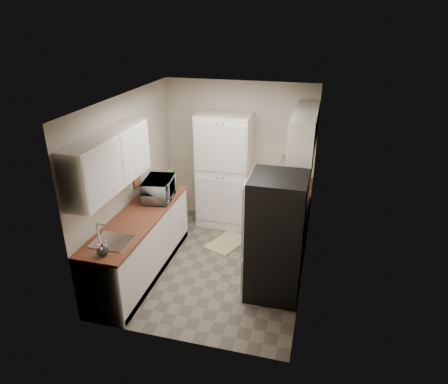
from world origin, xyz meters
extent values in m
plane|color=#665B4C|center=(0.00, 0.00, 0.00)|extent=(3.20, 3.20, 0.00)
cube|color=#BFAF9A|center=(0.00, 1.60, 1.25)|extent=(2.60, 0.04, 2.50)
cube|color=#BFAF9A|center=(0.00, -1.60, 1.25)|extent=(2.60, 0.04, 2.50)
cube|color=#BFAF9A|center=(-1.30, 0.00, 1.25)|extent=(0.04, 3.20, 2.50)
cube|color=#BFAF9A|center=(1.30, 0.00, 1.25)|extent=(0.04, 3.20, 2.50)
cube|color=silver|center=(0.00, 0.00, 2.50)|extent=(2.60, 3.20, 0.04)
cube|color=silver|center=(-1.13, -0.75, 1.83)|extent=(0.33, 1.60, 0.70)
cube|color=silver|center=(1.13, 0.82, 1.89)|extent=(0.33, 1.55, 0.58)
cube|color=#99999E|center=(1.07, 0.39, 1.52)|extent=(0.45, 0.76, 0.13)
cube|color=#B7B7BC|center=(-0.99, -1.15, 0.93)|extent=(0.45, 0.40, 0.02)
cube|color=brown|center=(-1.29, 0.20, 1.18)|extent=(0.02, 0.22, 0.22)
cube|color=silver|center=(-0.20, 1.32, 1.00)|extent=(0.90, 0.55, 2.00)
cube|color=silver|center=(-0.99, -0.43, 0.44)|extent=(0.60, 2.30, 0.88)
cube|color=brown|center=(-0.99, -0.43, 0.90)|extent=(0.63, 2.33, 0.04)
cube|color=silver|center=(0.99, 1.19, 0.44)|extent=(0.60, 0.80, 0.88)
cube|color=brown|center=(0.99, 1.19, 0.90)|extent=(0.63, 0.83, 0.04)
cube|color=#B7B7BC|center=(0.97, 0.39, 0.45)|extent=(0.64, 0.76, 0.90)
cube|color=black|center=(0.97, 0.39, 0.92)|extent=(0.66, 0.78, 0.03)
cube|color=black|center=(1.26, 0.39, 1.02)|extent=(0.06, 0.76, 0.22)
cube|color=tan|center=(0.60, 0.25, 0.55)|extent=(0.01, 0.16, 0.42)
cube|color=beige|center=(0.60, 0.49, 0.55)|extent=(0.01, 0.16, 0.42)
cube|color=#B7B7BC|center=(0.94, -0.41, 0.85)|extent=(0.70, 0.72, 1.70)
imported|color=#A3A3A8|center=(-0.91, 0.16, 1.08)|extent=(0.48, 0.64, 0.32)
cylinder|color=black|center=(-0.98, 0.36, 1.05)|extent=(0.07, 0.07, 0.26)
imported|color=silver|center=(-0.95, -1.43, 0.99)|extent=(0.15, 0.15, 0.14)
cube|color=#2F7B2C|center=(-0.87, 0.52, 1.08)|extent=(0.03, 0.26, 0.32)
cube|color=silver|center=(1.05, 1.21, 1.03)|extent=(0.35, 0.42, 0.22)
cube|color=tan|center=(0.03, 0.66, 0.01)|extent=(0.69, 0.83, 0.01)
camera|label=1|loc=(1.42, -4.89, 3.51)|focal=32.00mm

